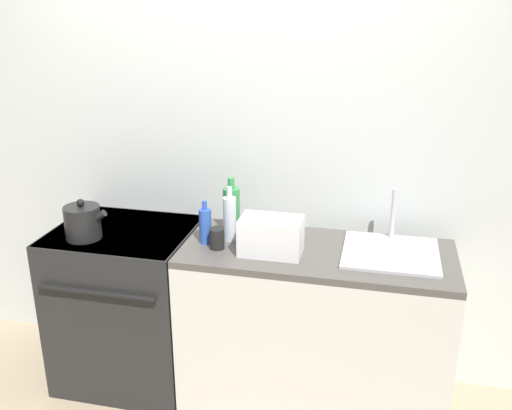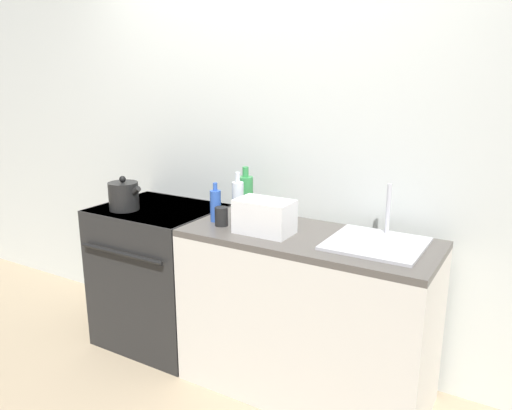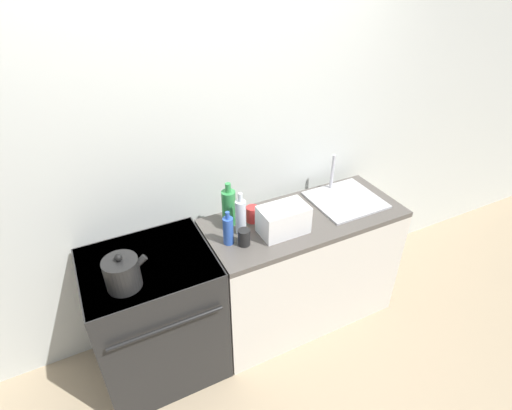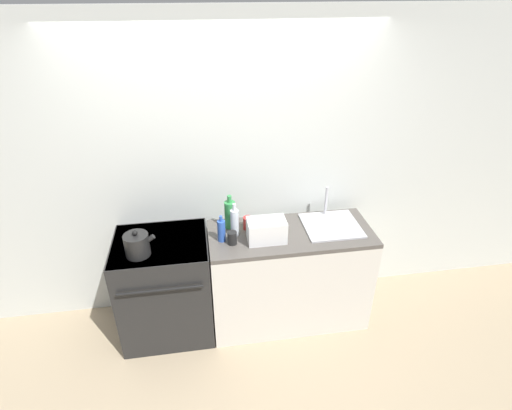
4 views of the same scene
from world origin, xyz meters
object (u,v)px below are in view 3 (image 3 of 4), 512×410
(stove, at_px, (157,315))
(cup_red, at_px, (252,214))
(bottle_green, at_px, (228,207))
(cup_black, at_px, (244,237))
(kettle, at_px, (123,273))
(toaster, at_px, (283,220))
(bottle_blue, at_px, (228,230))
(bottle_clear, at_px, (241,216))

(stove, height_order, cup_red, cup_red)
(bottle_green, distance_m, cup_black, 0.25)
(kettle, xyz_separation_m, cup_black, (0.72, 0.03, -0.04))
(stove, bearing_deg, toaster, -6.87)
(bottle_green, xyz_separation_m, bottle_blue, (-0.08, -0.19, -0.03))
(bottle_green, bearing_deg, toaster, -41.35)
(toaster, height_order, bottle_blue, bottle_blue)
(kettle, distance_m, bottle_blue, 0.64)
(bottle_clear, height_order, cup_red, bottle_clear)
(cup_black, height_order, cup_red, same)
(kettle, bearing_deg, bottle_clear, 11.34)
(stove, xyz_separation_m, cup_red, (0.72, 0.09, 0.50))
(stove, bearing_deg, cup_red, 6.96)
(bottle_clear, xyz_separation_m, bottle_blue, (-0.11, -0.06, -0.03))
(toaster, distance_m, bottle_green, 0.36)
(bottle_green, height_order, cup_black, bottle_green)
(toaster, distance_m, cup_black, 0.28)
(toaster, bearing_deg, stove, 173.13)
(stove, xyz_separation_m, cup_black, (0.57, -0.11, 0.50))
(bottle_clear, height_order, bottle_green, bottle_green)
(toaster, height_order, bottle_green, bottle_green)
(stove, distance_m, cup_black, 0.77)
(bottle_green, distance_m, bottle_blue, 0.21)
(cup_red, bearing_deg, cup_black, -127.86)
(stove, height_order, toaster, toaster)
(cup_black, bearing_deg, bottle_blue, 144.48)
(bottle_green, xyz_separation_m, cup_red, (0.15, -0.05, -0.07))
(bottle_blue, xyz_separation_m, cup_black, (0.08, -0.06, -0.04))
(toaster, height_order, cup_red, toaster)
(stove, distance_m, kettle, 0.58)
(bottle_blue, bearing_deg, bottle_green, 66.37)
(stove, relative_size, cup_red, 8.65)
(kettle, xyz_separation_m, cup_red, (0.87, 0.23, -0.04))
(bottle_blue, bearing_deg, kettle, -172.23)
(cup_red, bearing_deg, bottle_clear, -146.64)
(kettle, height_order, cup_red, kettle)
(toaster, relative_size, cup_red, 2.84)
(toaster, xyz_separation_m, cup_black, (-0.27, -0.01, -0.04))
(toaster, height_order, bottle_clear, bottle_clear)
(cup_black, bearing_deg, stove, 169.19)
(cup_red, bearing_deg, toaster, -57.57)
(bottle_green, bearing_deg, bottle_blue, -113.63)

